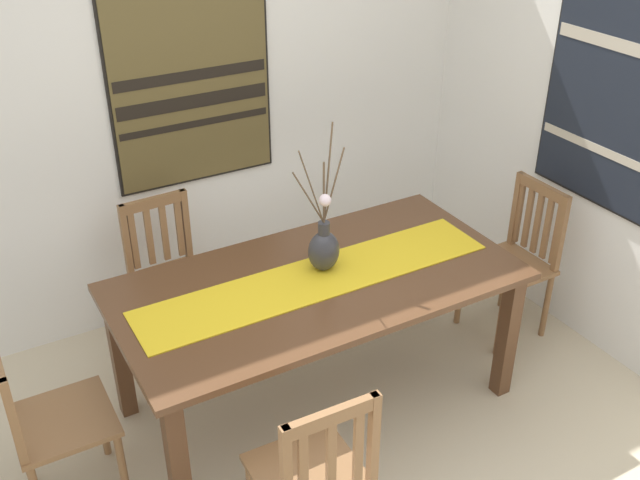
{
  "coord_description": "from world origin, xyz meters",
  "views": [
    {
      "loc": [
        -1.34,
        -2.04,
        2.73
      ],
      "look_at": [
        0.13,
        0.56,
        1.01
      ],
      "focal_mm": 41.34,
      "sensor_mm": 36.0,
      "label": 1
    }
  ],
  "objects_px": {
    "chair_0": "(50,421)",
    "chair_1": "(314,477)",
    "chair_2": "(517,257)",
    "dining_table": "(317,296)",
    "centerpiece_vase": "(324,247)",
    "painting_on_back_wall": "(190,69)",
    "painting_on_side_wall": "(621,96)",
    "chair_3": "(169,273)"
  },
  "relations": [
    {
      "from": "painting_on_side_wall",
      "to": "chair_1",
      "type": "bearing_deg",
      "value": -164.0
    },
    {
      "from": "centerpiece_vase",
      "to": "chair_1",
      "type": "height_order",
      "value": "centerpiece_vase"
    },
    {
      "from": "dining_table",
      "to": "painting_on_back_wall",
      "type": "distance_m",
      "value": 1.48
    },
    {
      "from": "centerpiece_vase",
      "to": "chair_1",
      "type": "relative_size",
      "value": 0.77
    },
    {
      "from": "chair_0",
      "to": "chair_2",
      "type": "bearing_deg",
      "value": 0.09
    },
    {
      "from": "dining_table",
      "to": "centerpiece_vase",
      "type": "xyz_separation_m",
      "value": [
        0.07,
        0.06,
        0.23
      ]
    },
    {
      "from": "centerpiece_vase",
      "to": "chair_2",
      "type": "distance_m",
      "value": 1.34
    },
    {
      "from": "chair_0",
      "to": "chair_1",
      "type": "xyz_separation_m",
      "value": [
        0.83,
        -0.84,
        0.02
      ]
    },
    {
      "from": "chair_0",
      "to": "chair_1",
      "type": "height_order",
      "value": "chair_1"
    },
    {
      "from": "dining_table",
      "to": "painting_on_side_wall",
      "type": "relative_size",
      "value": 1.59
    },
    {
      "from": "dining_table",
      "to": "chair_0",
      "type": "distance_m",
      "value": 1.34
    },
    {
      "from": "chair_0",
      "to": "chair_3",
      "type": "distance_m",
      "value": 1.21
    },
    {
      "from": "painting_on_side_wall",
      "to": "centerpiece_vase",
      "type": "bearing_deg",
      "value": 170.09
    },
    {
      "from": "chair_1",
      "to": "chair_3",
      "type": "height_order",
      "value": "chair_1"
    },
    {
      "from": "chair_2",
      "to": "painting_on_back_wall",
      "type": "relative_size",
      "value": 0.7
    },
    {
      "from": "painting_on_back_wall",
      "to": "painting_on_side_wall",
      "type": "distance_m",
      "value": 2.3
    },
    {
      "from": "chair_2",
      "to": "painting_on_side_wall",
      "type": "height_order",
      "value": "painting_on_side_wall"
    },
    {
      "from": "centerpiece_vase",
      "to": "painting_on_side_wall",
      "type": "relative_size",
      "value": 0.59
    },
    {
      "from": "dining_table",
      "to": "centerpiece_vase",
      "type": "height_order",
      "value": "centerpiece_vase"
    },
    {
      "from": "dining_table",
      "to": "centerpiece_vase",
      "type": "bearing_deg",
      "value": 39.39
    },
    {
      "from": "centerpiece_vase",
      "to": "painting_on_back_wall",
      "type": "height_order",
      "value": "painting_on_back_wall"
    },
    {
      "from": "centerpiece_vase",
      "to": "chair_1",
      "type": "bearing_deg",
      "value": -121.84
    },
    {
      "from": "painting_on_back_wall",
      "to": "dining_table",
      "type": "bearing_deg",
      "value": -84.27
    },
    {
      "from": "centerpiece_vase",
      "to": "chair_0",
      "type": "distance_m",
      "value": 1.46
    },
    {
      "from": "dining_table",
      "to": "painting_on_side_wall",
      "type": "height_order",
      "value": "painting_on_side_wall"
    },
    {
      "from": "centerpiece_vase",
      "to": "chair_3",
      "type": "distance_m",
      "value": 1.07
    },
    {
      "from": "chair_1",
      "to": "painting_on_back_wall",
      "type": "xyz_separation_m",
      "value": [
        0.36,
        2.05,
        1.03
      ]
    },
    {
      "from": "painting_on_back_wall",
      "to": "chair_0",
      "type": "bearing_deg",
      "value": -134.68
    },
    {
      "from": "chair_2",
      "to": "dining_table",
      "type": "bearing_deg",
      "value": -179.54
    },
    {
      "from": "centerpiece_vase",
      "to": "painting_on_back_wall",
      "type": "relative_size",
      "value": 0.54
    },
    {
      "from": "dining_table",
      "to": "chair_3",
      "type": "distance_m",
      "value": 1.01
    },
    {
      "from": "painting_on_back_wall",
      "to": "chair_3",
      "type": "bearing_deg",
      "value": -135.29
    },
    {
      "from": "chair_2",
      "to": "painting_on_back_wall",
      "type": "distance_m",
      "value": 2.16
    },
    {
      "from": "chair_0",
      "to": "chair_1",
      "type": "bearing_deg",
      "value": -45.35
    },
    {
      "from": "centerpiece_vase",
      "to": "chair_2",
      "type": "height_order",
      "value": "centerpiece_vase"
    },
    {
      "from": "dining_table",
      "to": "painting_on_back_wall",
      "type": "height_order",
      "value": "painting_on_back_wall"
    },
    {
      "from": "chair_3",
      "to": "painting_on_back_wall",
      "type": "bearing_deg",
      "value": 44.71
    },
    {
      "from": "chair_3",
      "to": "painting_on_side_wall",
      "type": "xyz_separation_m",
      "value": [
        2.14,
        -1.09,
        1.01
      ]
    },
    {
      "from": "dining_table",
      "to": "painting_on_back_wall",
      "type": "relative_size",
      "value": 1.47
    },
    {
      "from": "chair_0",
      "to": "chair_1",
      "type": "distance_m",
      "value": 1.19
    },
    {
      "from": "chair_0",
      "to": "painting_on_side_wall",
      "type": "distance_m",
      "value": 3.16
    },
    {
      "from": "painting_on_back_wall",
      "to": "painting_on_side_wall",
      "type": "xyz_separation_m",
      "value": [
        1.79,
        -1.44,
        -0.03
      ]
    }
  ]
}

